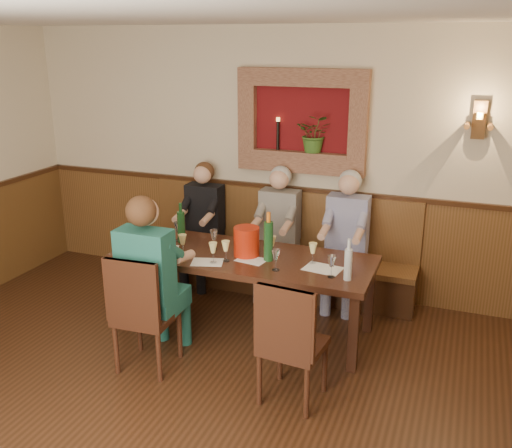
{
  "coord_description": "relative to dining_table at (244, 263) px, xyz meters",
  "views": [
    {
      "loc": [
        1.86,
        -2.71,
        2.66
      ],
      "look_at": [
        0.1,
        1.9,
        1.05
      ],
      "focal_mm": 40.0,
      "sensor_mm": 36.0,
      "label": 1
    }
  ],
  "objects": [
    {
      "name": "tasting_sheet_c",
      "position": [
        0.77,
        -0.06,
        0.08
      ],
      "size": [
        0.35,
        0.27,
        0.0
      ],
      "primitive_type": "cube",
      "rotation": [
        0.0,
        0.0,
        -0.15
      ],
      "color": "white",
      "rests_on": "dining_table"
    },
    {
      "name": "wine_glass_2",
      "position": [
        -0.54,
        -0.17,
        0.17
      ],
      "size": [
        0.08,
        0.08,
        0.19
      ],
      "primitive_type": null,
      "color": "#FFF298",
      "rests_on": "dining_table"
    },
    {
      "name": "wine_glass_1",
      "position": [
        0.25,
        0.08,
        0.17
      ],
      "size": [
        0.08,
        0.08,
        0.19
      ],
      "primitive_type": null,
      "color": "#FFF298",
      "rests_on": "dining_table"
    },
    {
      "name": "wine_glass_7",
      "position": [
        -0.76,
        0.14,
        0.17
      ],
      "size": [
        0.08,
        0.08,
        0.19
      ],
      "primitive_type": null,
      "color": "white",
      "rests_on": "dining_table"
    },
    {
      "name": "tasting_sheet_a",
      "position": [
        -0.78,
        -0.14,
        0.08
      ],
      "size": [
        0.37,
        0.32,
        0.0
      ],
      "primitive_type": "cube",
      "rotation": [
        0.0,
        0.0,
        0.43
      ],
      "color": "white",
      "rests_on": "dining_table"
    },
    {
      "name": "person_bench_mid",
      "position": [
        0.04,
        0.84,
        -0.09
      ],
      "size": [
        0.41,
        0.51,
        1.41
      ],
      "color": "#55514E",
      "rests_on": "ground"
    },
    {
      "name": "wall_niche",
      "position": [
        0.24,
        1.09,
        1.13
      ],
      "size": [
        1.36,
        0.3,
        1.06
      ],
      "color": "#5F0D10",
      "rests_on": "ground"
    },
    {
      "name": "wine_glass_0",
      "position": [
        0.65,
        0.03,
        0.17
      ],
      "size": [
        0.08,
        0.08,
        0.19
      ],
      "primitive_type": null,
      "color": "#FFF298",
      "rests_on": "dining_table"
    },
    {
      "name": "room_shell",
      "position": [
        0.0,
        -1.85,
        1.21
      ],
      "size": [
        6.04,
        6.04,
        2.82
      ],
      "color": "beige",
      "rests_on": "ground"
    },
    {
      "name": "wainscoting",
      "position": [
        0.0,
        -1.85,
        -0.09
      ],
      "size": [
        6.02,
        6.02,
        1.15
      ],
      "color": "#553718",
      "rests_on": "ground"
    },
    {
      "name": "tasting_sheet_b",
      "position": [
        0.11,
        -0.09,
        0.08
      ],
      "size": [
        0.29,
        0.23,
        0.0
      ],
      "primitive_type": "cube",
      "rotation": [
        0.0,
        0.0,
        -0.16
      ],
      "color": "white",
      "rests_on": "dining_table"
    },
    {
      "name": "bench",
      "position": [
        0.0,
        0.94,
        -0.35
      ],
      "size": [
        3.0,
        0.45,
        1.11
      ],
      "color": "#381E0F",
      "rests_on": "ground"
    },
    {
      "name": "chair_near_right",
      "position": [
        0.76,
        -0.93,
        -0.38
      ],
      "size": [
        0.49,
        0.49,
        1.01
      ],
      "rotation": [
        0.0,
        0.0,
        -0.1
      ],
      "color": "black",
      "rests_on": "ground"
    },
    {
      "name": "water_bottle",
      "position": [
        1.01,
        -0.22,
        0.22
      ],
      "size": [
        0.09,
        0.09,
        0.36
      ],
      "rotation": [
        0.0,
        0.0,
        0.41
      ],
      "color": "silver",
      "rests_on": "dining_table"
    },
    {
      "name": "wine_glass_8",
      "position": [
        0.88,
        -0.21,
        0.17
      ],
      "size": [
        0.08,
        0.08,
        0.19
      ],
      "primitive_type": null,
      "color": "white",
      "rests_on": "dining_table"
    },
    {
      "name": "wine_bottle_green_a",
      "position": [
        0.25,
        -0.04,
        0.27
      ],
      "size": [
        0.09,
        0.09,
        0.45
      ],
      "rotation": [
        0.0,
        0.0,
        0.12
      ],
      "color": "#19471E",
      "rests_on": "dining_table"
    },
    {
      "name": "person_bench_right",
      "position": [
        0.77,
        0.84,
        -0.09
      ],
      "size": [
        0.42,
        0.51,
        1.42
      ],
      "color": "navy",
      "rests_on": "ground"
    },
    {
      "name": "wine_glass_3",
      "position": [
        -0.92,
        -0.19,
        0.17
      ],
      "size": [
        0.08,
        0.08,
        0.19
      ],
      "primitive_type": null,
      "color": "#FFF298",
      "rests_on": "dining_table"
    },
    {
      "name": "wine_glass_9",
      "position": [
        -0.19,
        -0.27,
        0.17
      ],
      "size": [
        0.08,
        0.08,
        0.19
      ],
      "primitive_type": null,
      "color": "#FFF298",
      "rests_on": "dining_table"
    },
    {
      "name": "wine_glass_4",
      "position": [
        -0.1,
        -0.19,
        0.17
      ],
      "size": [
        0.08,
        0.08,
        0.19
      ],
      "primitive_type": null,
      "color": "#FFF298",
      "rests_on": "dining_table"
    },
    {
      "name": "person_chair_front",
      "position": [
        -0.51,
        -0.78,
        -0.05
      ],
      "size": [
        0.45,
        0.55,
        1.49
      ],
      "color": "#184E55",
      "rests_on": "ground"
    },
    {
      "name": "tasting_sheet_d",
      "position": [
        -0.24,
        -0.28,
        0.08
      ],
      "size": [
        0.32,
        0.27,
        0.0
      ],
      "primitive_type": "cube",
      "rotation": [
        0.0,
        0.0,
        0.29
      ],
      "color": "white",
      "rests_on": "dining_table"
    },
    {
      "name": "wine_bottle_green_b",
      "position": [
        -0.71,
        0.12,
        0.24
      ],
      "size": [
        0.09,
        0.09,
        0.4
      ],
      "rotation": [
        0.0,
        0.0,
        0.35
      ],
      "color": "#19471E",
      "rests_on": "dining_table"
    },
    {
      "name": "dining_table",
      "position": [
        0.0,
        0.0,
        0.0
      ],
      "size": [
        2.4,
        0.9,
        0.75
      ],
      "color": "black",
      "rests_on": "ground"
    },
    {
      "name": "chair_near_left",
      "position": [
        -0.51,
        -0.92,
        -0.38
      ],
      "size": [
        0.48,
        0.48,
        1.03
      ],
      "rotation": [
        0.0,
        0.0,
        0.06
      ],
      "color": "black",
      "rests_on": "ground"
    },
    {
      "name": "person_bench_left",
      "position": [
        -0.84,
        0.84,
        -0.11
      ],
      "size": [
        0.4,
        0.49,
        1.38
      ],
      "color": "black",
      "rests_on": "ground"
    },
    {
      "name": "wine_glass_6",
      "position": [
        -0.33,
        0.05,
        0.17
      ],
      "size": [
        0.08,
        0.08,
        0.19
      ],
      "primitive_type": null,
      "color": "white",
      "rests_on": "dining_table"
    },
    {
      "name": "spittoon_bucket",
      "position": [
        0.02,
        0.01,
        0.21
      ],
      "size": [
        0.29,
        0.29,
        0.27
      ],
      "primitive_type": "cylinder",
      "rotation": [
        0.0,
        0.0,
        -0.26
      ],
      "color": "#B7210B",
      "rests_on": "dining_table"
    },
    {
      "name": "wall_sconce",
      "position": [
        1.9,
        1.08,
        1.27
      ],
      "size": [
        0.25,
        0.2,
        0.35
      ],
      "color": "#553718",
      "rests_on": "ground"
    },
    {
      "name": "wine_glass_5",
      "position": [
        0.39,
        -0.24,
        0.17
      ],
      "size": [
        0.08,
        0.08,
        0.19
      ],
      "primitive_type": null,
      "color": "white",
      "rests_on": "dining_table"
    }
  ]
}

